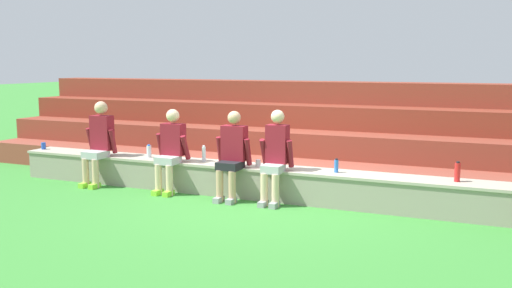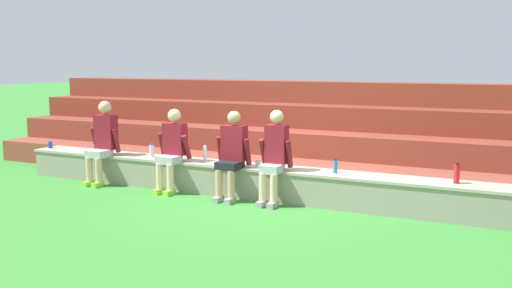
% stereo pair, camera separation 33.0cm
% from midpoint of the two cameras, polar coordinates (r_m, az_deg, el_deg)
% --- Properties ---
extents(ground_plane, '(80.00, 80.00, 0.00)m').
position_cam_midpoint_polar(ground_plane, '(8.47, -0.76, -5.91)').
color(ground_plane, '#388433').
extents(stone_seating_wall, '(9.19, 0.57, 0.49)m').
position_cam_midpoint_polar(stone_seating_wall, '(8.64, -0.04, -3.84)').
color(stone_seating_wall, gray).
rests_on(stone_seating_wall, ground).
extents(brick_bleachers, '(12.98, 2.73, 1.71)m').
position_cam_midpoint_polar(brick_bleachers, '(10.71, 4.86, 0.58)').
color(brick_bleachers, brown).
rests_on(brick_bleachers, ground).
extents(person_far_left, '(0.56, 0.60, 1.43)m').
position_cam_midpoint_polar(person_far_left, '(9.90, -16.72, 0.33)').
color(person_far_left, '#DBAD89').
rests_on(person_far_left, ground).
extents(person_left_of_center, '(0.55, 0.56, 1.34)m').
position_cam_midpoint_polar(person_left_of_center, '(9.07, -9.78, -0.43)').
color(person_left_of_center, beige).
rests_on(person_left_of_center, ground).
extents(person_center, '(0.56, 0.55, 1.36)m').
position_cam_midpoint_polar(person_center, '(8.48, -3.59, -0.94)').
color(person_center, tan).
rests_on(person_center, ground).
extents(person_right_of_center, '(0.50, 0.55, 1.39)m').
position_cam_midpoint_polar(person_right_of_center, '(8.23, 0.84, -1.12)').
color(person_right_of_center, beige).
rests_on(person_right_of_center, ground).
extents(water_bottle_mid_left, '(0.06, 0.06, 0.21)m').
position_cam_midpoint_polar(water_bottle_mid_left, '(8.20, 7.09, -2.25)').
color(water_bottle_mid_left, blue).
rests_on(water_bottle_mid_left, stone_seating_wall).
extents(water_bottle_near_left, '(0.06, 0.06, 0.27)m').
position_cam_midpoint_polar(water_bottle_near_left, '(9.08, -6.40, -1.01)').
color(water_bottle_near_left, silver).
rests_on(water_bottle_near_left, stone_seating_wall).
extents(water_bottle_near_right, '(0.08, 0.08, 0.28)m').
position_cam_midpoint_polar(water_bottle_near_right, '(7.93, 18.83, -2.74)').
color(water_bottle_near_right, red).
rests_on(water_bottle_near_right, stone_seating_wall).
extents(water_bottle_center_gap, '(0.08, 0.08, 0.22)m').
position_cam_midpoint_polar(water_bottle_center_gap, '(9.64, -11.88, -0.74)').
color(water_bottle_center_gap, silver).
rests_on(water_bottle_center_gap, stone_seating_wall).
extents(plastic_cup_left_end, '(0.08, 0.08, 0.11)m').
position_cam_midpoint_polar(plastic_cup_left_end, '(8.59, -0.89, -1.98)').
color(plastic_cup_left_end, white).
rests_on(plastic_cup_left_end, stone_seating_wall).
extents(plastic_cup_middle, '(0.08, 0.08, 0.13)m').
position_cam_midpoint_polar(plastic_cup_middle, '(11.09, -21.75, -0.18)').
color(plastic_cup_middle, blue).
rests_on(plastic_cup_middle, stone_seating_wall).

